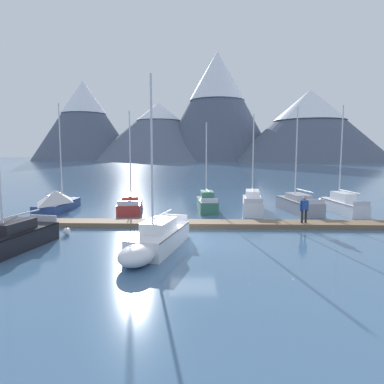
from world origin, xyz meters
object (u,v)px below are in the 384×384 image
at_px(sailboat_second_berth, 5,240).
at_px(sailboat_far_berth, 207,202).
at_px(sailboat_outer_slip, 252,203).
at_px(sailboat_last_slip, 340,204).
at_px(sailboat_nearest_berth, 58,200).
at_px(sailboat_end_of_dock, 296,204).
at_px(mooring_buoy_channel_marker, 67,231).
at_px(sailboat_mid_dock_port, 131,203).
at_px(person_on_dock, 304,208).
at_px(sailboat_mid_dock_starboard, 156,239).

xyz_separation_m(sailboat_second_berth, sailboat_far_berth, (10.24, 12.37, 0.03)).
relative_size(sailboat_outer_slip, sailboat_last_slip, 0.92).
relative_size(sailboat_second_berth, sailboat_last_slip, 1.11).
bearing_deg(sailboat_second_berth, sailboat_nearest_berth, 99.84).
relative_size(sailboat_far_berth, sailboat_end_of_dock, 0.86).
height_order(sailboat_outer_slip, mooring_buoy_channel_marker, sailboat_outer_slip).
distance_m(sailboat_mid_dock_port, sailboat_last_slip, 17.12).
xyz_separation_m(sailboat_outer_slip, person_on_dock, (2.14, -6.33, 0.57)).
bearing_deg(sailboat_end_of_dock, sailboat_second_berth, -146.59).
bearing_deg(sailboat_second_berth, sailboat_mid_dock_starboard, 1.38).
relative_size(sailboat_mid_dock_starboard, sailboat_last_slip, 0.98).
distance_m(sailboat_nearest_berth, sailboat_end_of_dock, 19.67).
height_order(sailboat_mid_dock_starboard, sailboat_outer_slip, sailboat_mid_dock_starboard).
bearing_deg(sailboat_outer_slip, sailboat_mid_dock_port, 175.59).
height_order(sailboat_mid_dock_starboard, mooring_buoy_channel_marker, sailboat_mid_dock_starboard).
height_order(sailboat_end_of_dock, sailboat_last_slip, sailboat_last_slip).
distance_m(sailboat_nearest_berth, sailboat_mid_dock_port, 6.01).
relative_size(sailboat_end_of_dock, mooring_buoy_channel_marker, 16.41).
distance_m(sailboat_far_berth, person_on_dock, 9.13).
xyz_separation_m(sailboat_second_berth, sailboat_mid_dock_starboard, (7.14, 0.17, -0.02)).
xyz_separation_m(sailboat_second_berth, mooring_buoy_channel_marker, (1.67, 3.51, -0.38)).
bearing_deg(sailboat_mid_dock_port, person_on_dock, -30.21).
height_order(sailboat_second_berth, sailboat_last_slip, sailboat_second_berth).
bearing_deg(mooring_buoy_channel_marker, sailboat_end_of_dock, 26.93).
distance_m(person_on_dock, mooring_buoy_channel_marker, 14.57).
height_order(sailboat_end_of_dock, mooring_buoy_channel_marker, sailboat_end_of_dock).
height_order(sailboat_nearest_berth, sailboat_far_berth, sailboat_nearest_berth).
bearing_deg(sailboat_last_slip, sailboat_second_berth, -151.71).
bearing_deg(sailboat_last_slip, sailboat_mid_dock_port, 175.99).
bearing_deg(sailboat_last_slip, sailboat_nearest_berth, 177.68).
height_order(sailboat_nearest_berth, mooring_buoy_channel_marker, sailboat_nearest_berth).
xyz_separation_m(sailboat_mid_dock_starboard, person_on_dock, (8.94, 5.20, 0.68)).
xyz_separation_m(sailboat_last_slip, person_on_dock, (-4.88, -5.90, 0.63)).
distance_m(sailboat_end_of_dock, person_on_dock, 6.39).
relative_size(sailboat_nearest_berth, sailboat_outer_slip, 1.13).
bearing_deg(sailboat_second_berth, sailboat_end_of_dock, 33.41).
xyz_separation_m(sailboat_mid_dock_starboard, sailboat_end_of_dock, (10.40, 11.40, 0.04)).
height_order(sailboat_nearest_berth, sailboat_mid_dock_starboard, sailboat_nearest_berth).
xyz_separation_m(sailboat_nearest_berth, sailboat_outer_slip, (16.06, -0.51, -0.13)).
bearing_deg(sailboat_end_of_dock, sailboat_outer_slip, 177.88).
height_order(sailboat_mid_dock_port, sailboat_last_slip, sailboat_last_slip).
height_order(sailboat_second_berth, sailboat_mid_dock_starboard, sailboat_second_berth).
bearing_deg(sailboat_mid_dock_port, sailboat_last_slip, -4.01).
bearing_deg(sailboat_mid_dock_starboard, sailboat_second_berth, -178.62).
distance_m(sailboat_far_berth, mooring_buoy_channel_marker, 12.33).
relative_size(sailboat_last_slip, mooring_buoy_channel_marker, 16.55).
xyz_separation_m(sailboat_nearest_berth, mooring_buoy_channel_marker, (3.79, -8.71, -0.60)).
height_order(sailboat_nearest_berth, sailboat_end_of_dock, sailboat_nearest_berth).
height_order(sailboat_mid_dock_starboard, sailboat_end_of_dock, sailboat_end_of_dock).
xyz_separation_m(sailboat_end_of_dock, person_on_dock, (-1.46, -6.19, 0.63)).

